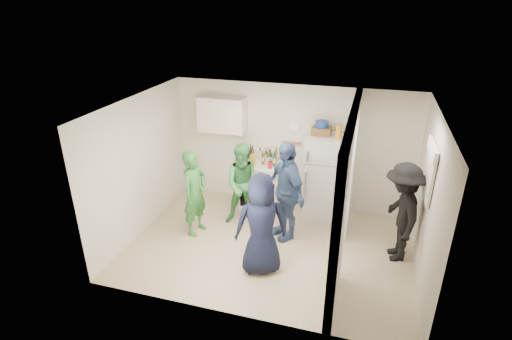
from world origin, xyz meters
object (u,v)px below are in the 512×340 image
Objects in this scene: wicker_basket at (321,131)px; stove at (262,185)px; person_green_left at (195,193)px; person_navy at (261,225)px; blue_bowl at (322,124)px; person_nook at (401,213)px; yellow_cup_stack_top at (338,132)px; person_green_center at (245,185)px; fridge at (323,177)px; person_denim at (286,191)px.

stove is at bearing -178.99° from wicker_basket.
person_green_left is (-2.02, -1.29, -0.95)m from wicker_basket.
blue_bowl is at bearing -130.66° from person_navy.
person_nook reaches higher than person_navy.
person_green_left is 3.51m from person_nook.
stove is 1.58m from person_green_left.
stove is 2.76× the size of wicker_basket.
stove is 1.96m from yellow_cup_stack_top.
yellow_cup_stack_top is 1.76m from person_nook.
blue_bowl reaches higher than person_green_center.
blue_bowl is (0.00, 0.00, 0.13)m from wicker_basket.
fridge is at bearing -47.90° from person_green_left.
wicker_basket reaches higher than person_navy.
person_navy is (-0.15, -1.07, -0.07)m from person_denim.
wicker_basket reaches higher than person_green_center.
person_navy reaches higher than person_green_center.
blue_bowl reaches higher than person_denim.
fridge reaches higher than person_green_center.
person_denim reaches higher than stove.
blue_bowl is at bearing 1.01° from stove.
person_navy is (-0.90, -1.88, -0.96)m from yellow_cup_stack_top.
wicker_basket is at bearing -45.66° from person_green_left.
person_denim is at bearing -53.22° from stove.
fridge reaches higher than stove.
wicker_basket is 0.22× the size of person_green_center.
wicker_basket is at bearing 1.01° from stove.
person_green_left is at bearing -124.74° from stove.
fridge is 6.93× the size of blue_bowl.
person_navy is at bearing -49.61° from person_denim.
yellow_cup_stack_top is at bearing -25.11° from wicker_basket.
wicker_basket reaches higher than person_nook.
wicker_basket is 0.13m from blue_bowl.
person_nook is at bearing -38.63° from yellow_cup_stack_top.
wicker_basket is (1.13, 0.02, 1.26)m from stove.
yellow_cup_stack_top is 2.79m from person_green_left.
person_green_center is 1.50m from person_navy.
person_green_center is at bearing -148.81° from person_denim.
person_nook is at bearing 44.78° from person_denim.
person_denim is at bearing -114.14° from wicker_basket.
person_green_center is at bearing -87.23° from person_navy.
person_navy is at bearing -74.99° from person_nook.
person_nook is at bearing -36.04° from wicker_basket.
person_green_center is 0.87× the size of person_denim.
stove is at bearing -23.06° from person_green_left.
stove is 0.61× the size of person_green_center.
stove is 1.79m from blue_bowl.
person_green_left is at bearing -149.57° from fridge.
stove is at bearing 61.10° from person_green_center.
person_green_left is at bearing -96.28° from person_nook.
person_green_left reaches higher than stove.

